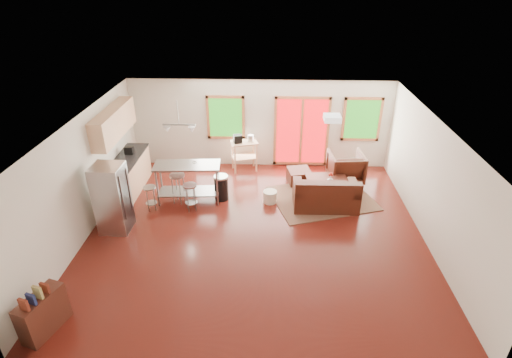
{
  "coord_description": "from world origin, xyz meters",
  "views": [
    {
      "loc": [
        0.3,
        -7.47,
        5.36
      ],
      "look_at": [
        0.0,
        0.3,
        1.2
      ],
      "focal_mm": 28.0,
      "sensor_mm": 36.0,
      "label": 1
    }
  ],
  "objects_px": {
    "rug": "(322,198)",
    "kitchen_cart": "(243,146)",
    "refrigerator": "(113,199)",
    "island": "(188,176)",
    "coffee_table": "(327,180)",
    "loveseat": "(326,196)",
    "armchair": "(346,166)",
    "ottoman": "(299,176)"
  },
  "relations": [
    {
      "from": "island",
      "to": "armchair",
      "type": "bearing_deg",
      "value": 16.5
    },
    {
      "from": "ottoman",
      "to": "refrigerator",
      "type": "distance_m",
      "value": 4.95
    },
    {
      "from": "refrigerator",
      "to": "kitchen_cart",
      "type": "relative_size",
      "value": 1.42
    },
    {
      "from": "refrigerator",
      "to": "rug",
      "type": "bearing_deg",
      "value": 19.51
    },
    {
      "from": "rug",
      "to": "coffee_table",
      "type": "relative_size",
      "value": 2.23
    },
    {
      "from": "refrigerator",
      "to": "island",
      "type": "bearing_deg",
      "value": 44.48
    },
    {
      "from": "ottoman",
      "to": "refrigerator",
      "type": "relative_size",
      "value": 0.37
    },
    {
      "from": "loveseat",
      "to": "rug",
      "type": "bearing_deg",
      "value": 92.36
    },
    {
      "from": "coffee_table",
      "to": "ottoman",
      "type": "relative_size",
      "value": 1.86
    },
    {
      "from": "ottoman",
      "to": "refrigerator",
      "type": "xyz_separation_m",
      "value": [
        -4.29,
        -2.39,
        0.61
      ]
    },
    {
      "from": "coffee_table",
      "to": "island",
      "type": "height_order",
      "value": "island"
    },
    {
      "from": "rug",
      "to": "refrigerator",
      "type": "height_order",
      "value": "refrigerator"
    },
    {
      "from": "refrigerator",
      "to": "kitchen_cart",
      "type": "distance_m",
      "value": 4.13
    },
    {
      "from": "loveseat",
      "to": "coffee_table",
      "type": "height_order",
      "value": "loveseat"
    },
    {
      "from": "loveseat",
      "to": "ottoman",
      "type": "xyz_separation_m",
      "value": [
        -0.58,
        1.27,
        -0.14
      ]
    },
    {
      "from": "rug",
      "to": "kitchen_cart",
      "type": "relative_size",
      "value": 2.19
    },
    {
      "from": "rug",
      "to": "loveseat",
      "type": "xyz_separation_m",
      "value": [
        0.02,
        -0.41,
        0.32
      ]
    },
    {
      "from": "coffee_table",
      "to": "armchair",
      "type": "bearing_deg",
      "value": 47.18
    },
    {
      "from": "loveseat",
      "to": "refrigerator",
      "type": "bearing_deg",
      "value": -167.72
    },
    {
      "from": "coffee_table",
      "to": "refrigerator",
      "type": "distance_m",
      "value": 5.35
    },
    {
      "from": "island",
      "to": "kitchen_cart",
      "type": "height_order",
      "value": "kitchen_cart"
    },
    {
      "from": "coffee_table",
      "to": "ottoman",
      "type": "xyz_separation_m",
      "value": [
        -0.69,
        0.49,
        -0.17
      ]
    },
    {
      "from": "kitchen_cart",
      "to": "island",
      "type": "bearing_deg",
      "value": -125.33
    },
    {
      "from": "armchair",
      "to": "island",
      "type": "distance_m",
      "value": 4.34
    },
    {
      "from": "ottoman",
      "to": "island",
      "type": "distance_m",
      "value": 3.11
    },
    {
      "from": "rug",
      "to": "armchair",
      "type": "bearing_deg",
      "value": 54.0
    },
    {
      "from": "loveseat",
      "to": "island",
      "type": "height_order",
      "value": "island"
    },
    {
      "from": "rug",
      "to": "armchair",
      "type": "relative_size",
      "value": 2.64
    },
    {
      "from": "island",
      "to": "kitchen_cart",
      "type": "xyz_separation_m",
      "value": [
        1.28,
        1.81,
        0.07
      ]
    },
    {
      "from": "rug",
      "to": "island",
      "type": "distance_m",
      "value": 3.51
    },
    {
      "from": "ottoman",
      "to": "kitchen_cart",
      "type": "bearing_deg",
      "value": 155.44
    },
    {
      "from": "armchair",
      "to": "island",
      "type": "height_order",
      "value": "island"
    },
    {
      "from": "rug",
      "to": "coffee_table",
      "type": "bearing_deg",
      "value": 69.88
    },
    {
      "from": "island",
      "to": "kitchen_cart",
      "type": "bearing_deg",
      "value": 54.67
    },
    {
      "from": "armchair",
      "to": "kitchen_cart",
      "type": "height_order",
      "value": "kitchen_cart"
    },
    {
      "from": "rug",
      "to": "coffee_table",
      "type": "distance_m",
      "value": 0.52
    },
    {
      "from": "loveseat",
      "to": "coffee_table",
      "type": "distance_m",
      "value": 0.78
    },
    {
      "from": "ottoman",
      "to": "coffee_table",
      "type": "bearing_deg",
      "value": -35.51
    },
    {
      "from": "loveseat",
      "to": "kitchen_cart",
      "type": "height_order",
      "value": "kitchen_cart"
    },
    {
      "from": "ottoman",
      "to": "island",
      "type": "xyz_separation_m",
      "value": [
        -2.87,
        -1.08,
        0.51
      ]
    },
    {
      "from": "loveseat",
      "to": "refrigerator",
      "type": "relative_size",
      "value": 0.99
    },
    {
      "from": "coffee_table",
      "to": "island",
      "type": "distance_m",
      "value": 3.62
    }
  ]
}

